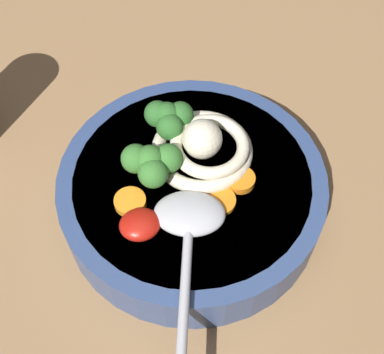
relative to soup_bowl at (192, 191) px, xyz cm
name	(u,v)px	position (x,y,z in cm)	size (l,w,h in cm)	color
table_slab	(179,247)	(-1.93, -3.05, -4.70)	(100.73, 100.73, 4.40)	#936D47
soup_bowl	(192,191)	(0.00, 0.00, 0.00)	(24.24, 24.24, 4.85)	#334775
noodle_pile	(204,147)	(1.58, 2.13, 3.62)	(10.21, 10.01, 4.10)	beige
soup_spoon	(189,228)	(-1.47, -5.43, 3.14)	(7.79, 17.49, 1.60)	#B7B7BC
chili_sauce_dollop	(140,224)	(-5.29, -4.23, 3.12)	(3.46, 3.11, 1.56)	#B2190F
broccoli_floret_front	(168,118)	(-1.10, 5.20, 4.73)	(4.81, 4.14, 3.80)	#7A9E60
broccoli_floret_beside_chili	(151,163)	(-3.45, 0.48, 4.84)	(5.04, 4.34, 3.98)	#7A9E60
carrot_slice_beside_noodles	(130,202)	(-5.77, -1.62, 2.69)	(2.75, 2.75, 0.70)	orange
carrot_slice_right	(240,180)	(4.02, -1.47, 2.73)	(2.62, 2.62, 0.78)	orange
carrot_slice_extra_b	(219,202)	(1.66, -3.22, 2.57)	(3.00, 3.00, 0.45)	orange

